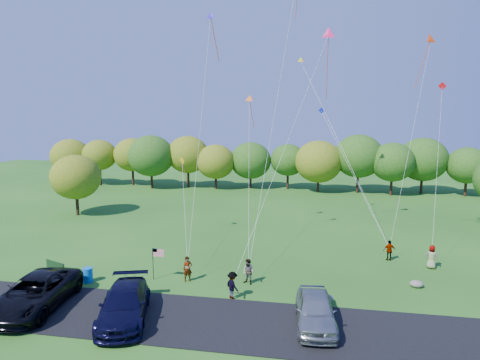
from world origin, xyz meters
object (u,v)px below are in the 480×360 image
(flyer_e, at_px, (432,257))
(park_bench, at_px, (56,268))
(minivan_navy, at_px, (124,304))
(flyer_c, at_px, (232,285))
(flyer_a, at_px, (188,269))
(flyer_b, at_px, (248,272))
(minivan_dark, at_px, (35,293))
(trash_barrel, at_px, (88,275))
(flyer_d, at_px, (389,250))
(minivan_silver, at_px, (315,310))

(flyer_e, relative_size, park_bench, 0.93)
(minivan_navy, bearing_deg, flyer_c, 18.87)
(flyer_a, xyz_separation_m, flyer_b, (4.22, 0.26, -0.01))
(minivan_dark, height_order, trash_barrel, minivan_dark)
(flyer_e, bearing_deg, flyer_b, 45.90)
(flyer_b, xyz_separation_m, trash_barrel, (-10.97, -1.62, -0.37))
(flyer_d, xyz_separation_m, park_bench, (-24.00, -7.67, -0.23))
(flyer_b, xyz_separation_m, flyer_d, (10.22, 6.69, -0.06))
(minivan_dark, distance_m, park_bench, 5.42)
(park_bench, bearing_deg, flyer_b, 26.11)
(minivan_navy, distance_m, flyer_c, 6.66)
(minivan_dark, distance_m, trash_barrel, 4.51)
(minivan_navy, relative_size, flyer_a, 3.49)
(flyer_d, distance_m, park_bench, 25.20)
(minivan_silver, bearing_deg, trash_barrel, 162.41)
(flyer_b, height_order, flyer_c, flyer_b)
(flyer_b, xyz_separation_m, flyer_e, (13.04, 5.39, 0.02))
(minivan_dark, distance_m, flyer_b, 13.26)
(flyer_a, distance_m, flyer_b, 4.23)
(flyer_d, bearing_deg, minivan_navy, 30.05)
(flyer_b, bearing_deg, flyer_a, -149.23)
(flyer_a, distance_m, trash_barrel, 6.89)
(minivan_silver, relative_size, flyer_c, 2.98)
(minivan_dark, relative_size, park_bench, 3.59)
(minivan_dark, relative_size, minivan_navy, 1.12)
(minivan_silver, bearing_deg, park_bench, 162.42)
(flyer_c, relative_size, flyer_d, 1.07)
(flyer_d, bearing_deg, park_bench, 8.95)
(flyer_b, relative_size, park_bench, 0.91)
(park_bench, bearing_deg, minivan_silver, 9.22)
(minivan_navy, distance_m, park_bench, 9.46)
(minivan_silver, relative_size, flyer_a, 2.94)
(minivan_navy, relative_size, minivan_silver, 1.19)
(minivan_silver, xyz_separation_m, trash_barrel, (-15.49, 3.52, -0.45))
(flyer_b, relative_size, flyer_c, 1.00)
(flyer_c, relative_size, flyer_e, 0.98)
(minivan_dark, bearing_deg, trash_barrel, 72.95)
(flyer_e, bearing_deg, minivan_silver, 74.48)
(flyer_a, bearing_deg, trash_barrel, 163.37)
(minivan_silver, bearing_deg, minivan_dark, 178.28)
(flyer_c, distance_m, trash_barrel, 10.39)
(minivan_dark, xyz_separation_m, flyer_e, (24.86, 11.41, -0.13))
(minivan_navy, distance_m, flyer_a, 6.38)
(flyer_c, distance_m, park_bench, 13.25)
(flyer_b, bearing_deg, flyer_d, 60.46)
(minivan_navy, height_order, trash_barrel, minivan_navy)
(minivan_silver, relative_size, flyer_b, 2.98)
(minivan_silver, xyz_separation_m, flyer_b, (-4.52, 5.14, -0.07))
(minivan_silver, distance_m, flyer_d, 13.13)
(flyer_c, bearing_deg, park_bench, 37.08)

